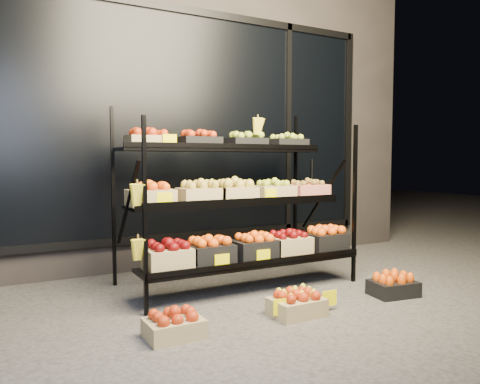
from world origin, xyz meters
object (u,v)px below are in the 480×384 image
floor_crate_midleft (296,303)px  floor_crate_midright (297,303)px  display_rack (238,201)px  floor_crate_left (174,325)px

floor_crate_midleft → floor_crate_midright: bearing=-111.7°
display_rack → floor_crate_left: bearing=-136.6°
floor_crate_left → floor_crate_midright: bearing=-2.3°
floor_crate_midright → floor_crate_left: bearing=177.5°
display_rack → floor_crate_midright: 1.19m
floor_crate_midright → floor_crate_midleft: bearing=66.6°
floor_crate_midleft → floor_crate_midright: size_ratio=0.90×
floor_crate_left → floor_crate_midright: 0.97m
floor_crate_left → floor_crate_midright: (0.97, -0.03, 0.00)m
display_rack → floor_crate_midright: bearing=-91.4°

